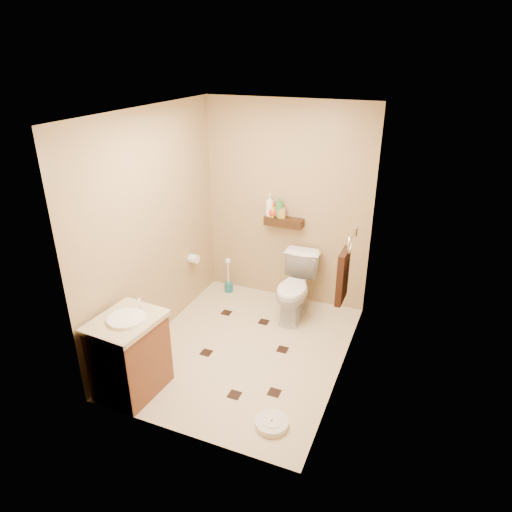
% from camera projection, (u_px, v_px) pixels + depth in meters
% --- Properties ---
extents(ground, '(2.50, 2.50, 0.00)m').
position_uv_depth(ground, '(245.00, 349.00, 4.78)').
color(ground, beige).
rests_on(ground, ground).
extents(wall_back, '(2.00, 0.04, 2.40)m').
position_uv_depth(wall_back, '(286.00, 205.00, 5.34)').
color(wall_back, tan).
rests_on(wall_back, ground).
extents(wall_front, '(2.00, 0.04, 2.40)m').
position_uv_depth(wall_front, '(173.00, 308.00, 3.23)').
color(wall_front, tan).
rests_on(wall_front, ground).
extents(wall_left, '(0.04, 2.50, 2.40)m').
position_uv_depth(wall_left, '(153.00, 229.00, 4.63)').
color(wall_left, tan).
rests_on(wall_left, ground).
extents(wall_right, '(0.04, 2.50, 2.40)m').
position_uv_depth(wall_right, '(349.00, 261.00, 3.94)').
color(wall_right, tan).
rests_on(wall_right, ground).
extents(ceiling, '(2.00, 2.50, 0.02)m').
position_uv_depth(ceiling, '(242.00, 111.00, 3.78)').
color(ceiling, white).
rests_on(ceiling, wall_back).
extents(wall_shelf, '(0.46, 0.14, 0.10)m').
position_uv_depth(wall_shelf, '(284.00, 222.00, 5.34)').
color(wall_shelf, '#3E2410').
rests_on(wall_shelf, wall_back).
extents(floor_accents, '(1.12, 1.36, 0.01)m').
position_uv_depth(floor_accents, '(248.00, 351.00, 4.75)').
color(floor_accents, black).
rests_on(floor_accents, ground).
extents(toilet, '(0.44, 0.74, 0.73)m').
position_uv_depth(toilet, '(295.00, 288.00, 5.24)').
color(toilet, white).
rests_on(toilet, ground).
extents(vanity, '(0.56, 0.66, 0.87)m').
position_uv_depth(vanity, '(130.00, 354.00, 4.06)').
color(vanity, brown).
rests_on(vanity, ground).
extents(bathroom_scale, '(0.33, 0.33, 0.06)m').
position_uv_depth(bathroom_scale, '(272.00, 423.00, 3.80)').
color(bathroom_scale, white).
rests_on(bathroom_scale, ground).
extents(toilet_brush, '(0.11, 0.11, 0.47)m').
position_uv_depth(toilet_brush, '(228.00, 280.00, 5.86)').
color(toilet_brush, '#1B6E6F').
rests_on(toilet_brush, ground).
extents(towel_ring, '(0.12, 0.30, 0.76)m').
position_uv_depth(towel_ring, '(343.00, 274.00, 4.29)').
color(towel_ring, silver).
rests_on(towel_ring, wall_right).
extents(toilet_paper, '(0.12, 0.11, 0.12)m').
position_uv_depth(toilet_paper, '(194.00, 259.00, 5.41)').
color(toilet_paper, white).
rests_on(toilet_paper, wall_left).
extents(bottle_a, '(0.14, 0.14, 0.26)m').
position_uv_depth(bottle_a, '(270.00, 205.00, 5.33)').
color(bottle_a, white).
rests_on(bottle_a, wall_shelf).
extents(bottle_b, '(0.10, 0.10, 0.18)m').
position_uv_depth(bottle_b, '(273.00, 209.00, 5.33)').
color(bottle_b, yellow).
rests_on(bottle_b, wall_shelf).
extents(bottle_c, '(0.16, 0.16, 0.16)m').
position_uv_depth(bottle_c, '(273.00, 210.00, 5.33)').
color(bottle_c, red).
rests_on(bottle_c, wall_shelf).
extents(bottle_d, '(0.13, 0.13, 0.24)m').
position_uv_depth(bottle_d, '(279.00, 207.00, 5.29)').
color(bottle_d, '#2F8D42').
rests_on(bottle_d, wall_shelf).
extents(bottle_e, '(0.10, 0.10, 0.17)m').
position_uv_depth(bottle_e, '(282.00, 211.00, 5.30)').
color(bottle_e, gold).
rests_on(bottle_e, wall_shelf).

